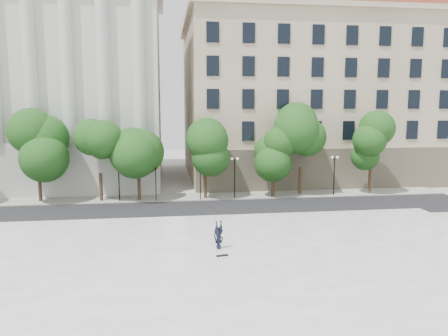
{
  "coord_description": "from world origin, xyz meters",
  "views": [
    {
      "loc": [
        -1.41,
        -22.87,
        9.76
      ],
      "look_at": [
        3.07,
        10.0,
        5.15
      ],
      "focal_mm": 35.0,
      "sensor_mm": 36.0,
      "label": 1
    }
  ],
  "objects": [
    {
      "name": "traffic_light_east",
      "position": [
        2.23,
        22.3,
        3.63
      ],
      "size": [
        0.85,
        1.62,
        4.14
      ],
      "color": "black",
      "rests_on": "ground"
    },
    {
      "name": "person_lying",
      "position": [
        2.02,
        4.88,
        0.71
      ],
      "size": [
        1.25,
        2.02,
        0.52
      ],
      "primitive_type": "imported",
      "rotation": [
        -1.54,
        0.0,
        0.32
      ],
      "color": "black",
      "rests_on": "plaza"
    },
    {
      "name": "far_sidewalk",
      "position": [
        0.0,
        24.0,
        0.06
      ],
      "size": [
        60.0,
        4.0,
        0.12
      ],
      "primitive_type": "cube",
      "color": "#B1ADA3",
      "rests_on": "ground"
    },
    {
      "name": "ground",
      "position": [
        0.0,
        0.0,
        0.0
      ],
      "size": [
        160.0,
        160.0,
        0.0
      ],
      "primitive_type": "plane",
      "color": "#A9A6A0",
      "rests_on": "ground"
    },
    {
      "name": "plaza",
      "position": [
        0.0,
        3.0,
        0.23
      ],
      "size": [
        44.0,
        22.0,
        0.45
      ],
      "primitive_type": "cube",
      "color": "white",
      "rests_on": "ground"
    },
    {
      "name": "street_trees",
      "position": [
        -1.12,
        23.3,
        5.27
      ],
      "size": [
        47.27,
        5.49,
        8.04
      ],
      "color": "#382619",
      "rests_on": "ground"
    },
    {
      "name": "lamp_posts",
      "position": [
        -0.21,
        22.6,
        3.01
      ],
      "size": [
        36.05,
        0.28,
        4.5
      ],
      "color": "black",
      "rests_on": "ground"
    },
    {
      "name": "building_east",
      "position": [
        20.0,
        38.91,
        11.14
      ],
      "size": [
        36.0,
        26.15,
        23.0
      ],
      "color": "beige",
      "rests_on": "ground"
    },
    {
      "name": "street",
      "position": [
        0.0,
        18.0,
        0.01
      ],
      "size": [
        60.0,
        8.0,
        0.02
      ],
      "primitive_type": "cube",
      "color": "black",
      "rests_on": "ground"
    },
    {
      "name": "building_west",
      "position": [
        -17.0,
        38.57,
        12.89
      ],
      "size": [
        31.5,
        27.65,
        25.6
      ],
      "color": "#B3B3AF",
      "rests_on": "ground"
    },
    {
      "name": "skateboard",
      "position": [
        2.06,
        3.42,
        0.49
      ],
      "size": [
        0.79,
        0.36,
        0.08
      ],
      "primitive_type": "cube",
      "rotation": [
        0.0,
        0.0,
        0.23
      ],
      "color": "black",
      "rests_on": "plaza"
    },
    {
      "name": "traffic_light_west",
      "position": [
        -2.41,
        22.3,
        3.78
      ],
      "size": [
        0.45,
        1.95,
        4.28
      ],
      "color": "black",
      "rests_on": "ground"
    }
  ]
}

